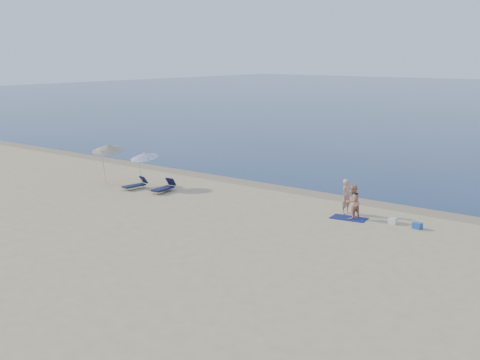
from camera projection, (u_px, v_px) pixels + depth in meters
name	position (u px, v px, depth m)	size (l,w,h in m)	color
ground	(2.00, 308.00, 18.65)	(160.00, 160.00, 0.00)	tan
wet_sand_strip	(321.00, 195.00, 33.61)	(240.00, 1.60, 0.00)	#847254
person_left	(347.00, 197.00, 29.45)	(0.63, 0.41, 1.73)	tan
person_right	(353.00, 202.00, 28.57)	(0.81, 0.63, 1.66)	tan
beach_towel	(349.00, 218.00, 28.76)	(1.68, 0.93, 0.03)	#0F164C
white_bag	(393.00, 221.00, 27.81)	(0.35, 0.30, 0.30)	white
blue_cooler	(417.00, 226.00, 27.06)	(0.40, 0.29, 0.29)	#1D4EA2
umbrella_near	(144.00, 155.00, 35.26)	(1.76, 1.78, 2.20)	silver
umbrella_far	(108.00, 148.00, 35.97)	(2.54, 2.55, 2.59)	silver
lounger_left	(136.00, 185.00, 35.01)	(0.72, 1.59, 0.68)	#151F3C
lounger_right	(164.00, 187.00, 34.18)	(0.73, 1.71, 0.73)	#15173A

